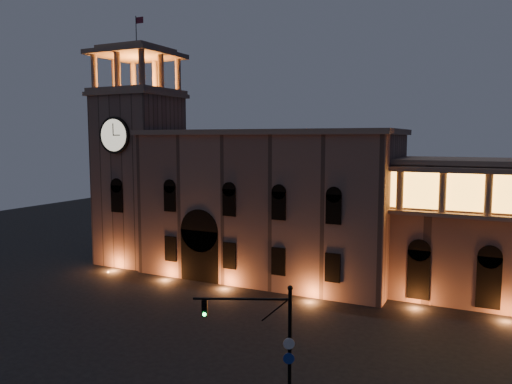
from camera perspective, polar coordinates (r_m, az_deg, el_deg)
ground at (r=42.67m, az=-8.98°, el=-16.84°), size 160.00×160.00×0.00m
government_building at (r=59.94m, az=1.32°, el=-1.36°), size 30.80×12.80×17.60m
clock_tower at (r=68.55m, az=-13.17°, el=2.56°), size 9.80×9.80×32.40m
traffic_light at (r=30.62m, az=1.91°, el=-17.58°), size 5.51×2.69×8.17m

